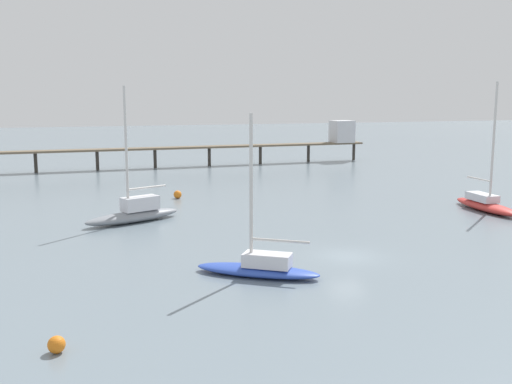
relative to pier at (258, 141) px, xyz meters
name	(u,v)px	position (x,y,z in m)	size (l,w,h in m)	color
ground_plane	(347,256)	(-12.77, -56.03, -3.88)	(400.00, 400.00, 0.00)	slate
pier	(258,141)	(0.00, 0.00, 0.00)	(63.30, 3.57, 6.97)	brown
sailboat_gray	(135,212)	(-25.21, -39.87, -2.98)	(9.13, 5.33, 11.83)	gray
sailboat_red	(486,203)	(7.65, -45.58, -3.13)	(2.89, 9.24, 12.32)	red
sailboat_blue	(260,266)	(-19.93, -58.26, -3.23)	(7.60, 6.17, 9.91)	#2D4CB7
mooring_buoy_outer	(56,345)	(-31.72, -65.78, -3.50)	(0.76, 0.76, 0.76)	orange
mooring_buoy_far	(178,194)	(-19.29, -29.11, -3.44)	(0.88, 0.88, 0.88)	orange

